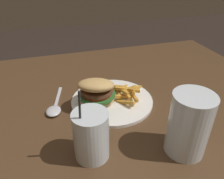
% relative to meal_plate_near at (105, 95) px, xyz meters
% --- Properties ---
extents(meal_plate_near, '(0.26, 0.26, 0.11)m').
position_rel_meal_plate_near_xyz_m(meal_plate_near, '(0.00, 0.00, 0.00)').
color(meal_plate_near, white).
rests_on(meal_plate_near, dining_table).
extents(beer_glass, '(0.10, 0.10, 0.16)m').
position_rel_meal_plate_near_xyz_m(beer_glass, '(-0.13, 0.24, 0.04)').
color(beer_glass, silver).
rests_on(beer_glass, dining_table).
extents(juice_glass, '(0.08, 0.08, 0.19)m').
position_rel_meal_plate_near_xyz_m(juice_glass, '(0.08, 0.19, 0.03)').
color(juice_glass, silver).
rests_on(juice_glass, dining_table).
extents(spoon, '(0.07, 0.18, 0.02)m').
position_rel_meal_plate_near_xyz_m(spoon, '(0.16, -0.00, -0.03)').
color(spoon, silver).
rests_on(spoon, dining_table).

